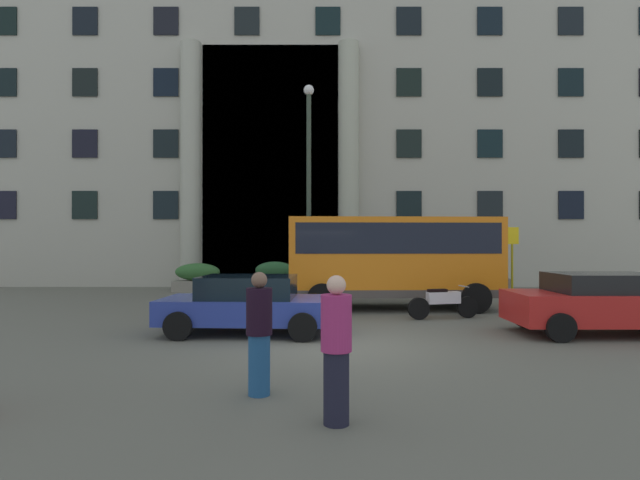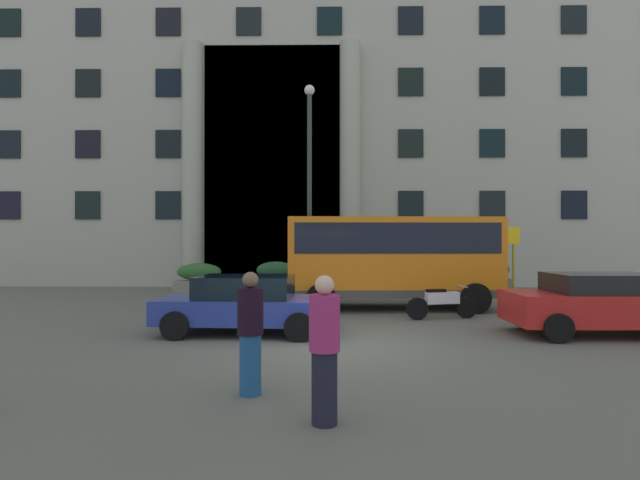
% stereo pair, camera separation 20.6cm
% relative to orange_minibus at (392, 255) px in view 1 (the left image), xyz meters
% --- Properties ---
extents(ground_plane, '(80.00, 64.00, 0.12)m').
position_rel_orange_minibus_xyz_m(ground_plane, '(-1.93, -5.50, -1.76)').
color(ground_plane, '#5B5B4F').
extents(office_building_facade, '(38.06, 9.72, 17.49)m').
position_rel_orange_minibus_xyz_m(office_building_facade, '(-1.94, 11.97, 7.03)').
color(office_building_facade, '#ABA899').
rests_on(office_building_facade, ground_plane).
extents(orange_minibus, '(6.57, 2.87, 2.86)m').
position_rel_orange_minibus_xyz_m(orange_minibus, '(0.00, 0.00, 0.00)').
color(orange_minibus, orange).
rests_on(orange_minibus, ground_plane).
extents(bus_stop_sign, '(0.44, 0.08, 2.64)m').
position_rel_orange_minibus_xyz_m(bus_stop_sign, '(4.53, 1.82, -0.07)').
color(bus_stop_sign, '#9C9413').
rests_on(bus_stop_sign, ground_plane).
extents(hedge_planter_far_west, '(1.70, 0.73, 1.29)m').
position_rel_orange_minibus_xyz_m(hedge_planter_far_west, '(-4.20, 5.03, -1.08)').
color(hedge_planter_far_west, slate).
rests_on(hedge_planter_far_west, ground_plane).
extents(hedge_planter_east, '(1.48, 0.85, 1.33)m').
position_rel_orange_minibus_xyz_m(hedge_planter_east, '(4.81, 4.89, -1.06)').
color(hedge_planter_east, '#6A615A').
rests_on(hedge_planter_east, ground_plane).
extents(hedge_planter_far_east, '(1.98, 0.95, 1.21)m').
position_rel_orange_minibus_xyz_m(hedge_planter_far_east, '(-7.52, 5.34, -1.12)').
color(hedge_planter_far_east, gray).
rests_on(hedge_planter_far_east, ground_plane).
extents(parked_hatchback_near, '(4.01, 2.16, 1.33)m').
position_rel_orange_minibus_xyz_m(parked_hatchback_near, '(-3.96, -4.34, -1.02)').
color(parked_hatchback_near, '#283A96').
rests_on(parked_hatchback_near, ground_plane).
extents(parked_estate_mid, '(4.10, 1.98, 1.40)m').
position_rel_orange_minibus_xyz_m(parked_estate_mid, '(4.14, -4.49, -0.98)').
color(parked_estate_mid, red).
rests_on(parked_estate_mid, ground_plane).
extents(motorcycle_far_end, '(2.03, 0.67, 0.89)m').
position_rel_orange_minibus_xyz_m(motorcycle_far_end, '(1.04, -2.19, -1.24)').
color(motorcycle_far_end, black).
rests_on(motorcycle_far_end, ground_plane).
extents(motorcycle_near_kerb, '(1.92, 0.64, 0.89)m').
position_rel_orange_minibus_xyz_m(motorcycle_near_kerb, '(-5.23, -2.13, -1.25)').
color(motorcycle_near_kerb, black).
rests_on(motorcycle_near_kerb, ground_plane).
extents(pedestrian_man_crossing, '(0.36, 0.36, 1.72)m').
position_rel_orange_minibus_xyz_m(pedestrian_man_crossing, '(-2.11, -10.04, -0.83)').
color(pedestrian_man_crossing, black).
rests_on(pedestrian_man_crossing, ground_plane).
extents(pedestrian_woman_dark_dress, '(0.36, 0.36, 1.69)m').
position_rel_orange_minibus_xyz_m(pedestrian_woman_dark_dress, '(-3.14, -8.94, -0.85)').
color(pedestrian_woman_dark_dress, navy).
rests_on(pedestrian_woman_dark_dress, ground_plane).
extents(lamppost_plaza_centre, '(0.40, 0.40, 8.22)m').
position_rel_orange_minibus_xyz_m(lamppost_plaza_centre, '(-2.74, 3.46, 3.04)').
color(lamppost_plaza_centre, '#303F31').
rests_on(lamppost_plaza_centre, ground_plane).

